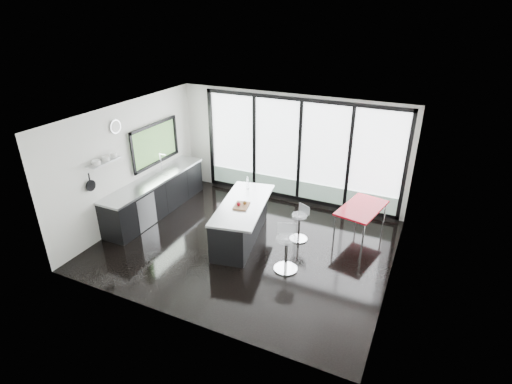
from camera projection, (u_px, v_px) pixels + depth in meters
The scene contains 11 objects.
floor at pixel (246, 244), 8.70m from camera, with size 6.00×5.00×0.00m, color black.
ceiling at pixel (244, 118), 7.49m from camera, with size 6.00×5.00×0.00m, color white.
wall_back at pixel (298, 156), 10.06m from camera, with size 6.00×0.09×2.80m.
wall_front at pixel (172, 248), 6.05m from camera, with size 6.00×0.00×2.80m, color silver.
wall_left at pixel (137, 153), 9.39m from camera, with size 0.26×5.00×2.80m.
wall_right at pixel (399, 216), 6.95m from camera, with size 0.00×5.00×2.80m, color silver.
counter_cabinets at pixel (156, 195), 9.85m from camera, with size 0.69×3.24×1.36m.
island at pixel (240, 221), 8.71m from camera, with size 1.32×2.32×1.16m.
bar_stool_near at pixel (286, 254), 7.72m from camera, with size 0.47×0.47×0.74m, color silver.
bar_stool_far at pixel (299, 227), 8.74m from camera, with size 0.40×0.40×0.63m, color silver.
red_table at pixel (360, 221), 8.90m from camera, with size 0.75×1.32×0.71m, color maroon.
Camera 1 is at (3.32, -6.57, 4.77)m, focal length 28.00 mm.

